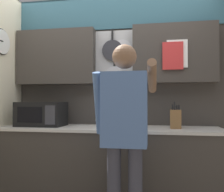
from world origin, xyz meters
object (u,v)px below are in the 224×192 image
(person, at_px, (125,125))
(microwave, at_px, (42,114))
(utensil_crock, at_px, (142,120))
(knife_block, at_px, (176,119))

(person, bearing_deg, microwave, 149.90)
(utensil_crock, relative_size, person, 0.20)
(microwave, bearing_deg, knife_block, 0.03)
(knife_block, bearing_deg, microwave, -179.97)
(knife_block, relative_size, utensil_crock, 0.82)
(person, bearing_deg, utensil_crock, 78.86)
(microwave, distance_m, knife_block, 1.51)
(microwave, height_order, person, person)
(knife_block, xyz_separation_m, utensil_crock, (-0.35, 0.00, -0.01))
(knife_block, bearing_deg, utensil_crock, 179.98)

